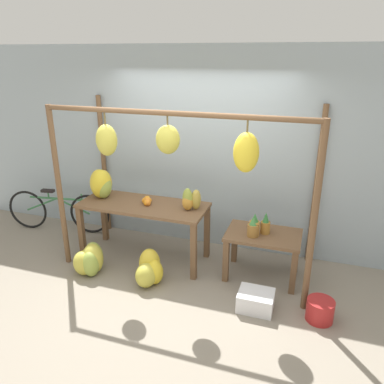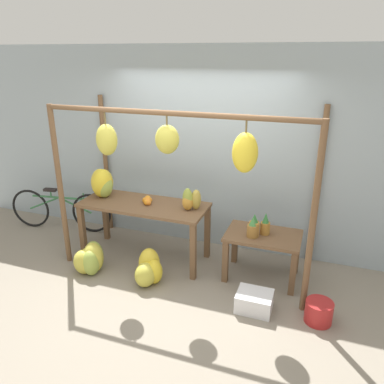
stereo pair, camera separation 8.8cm
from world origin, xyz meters
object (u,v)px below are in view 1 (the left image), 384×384
(banana_pile_ground_left, at_px, (91,260))
(parked_bicycle, at_px, (58,211))
(pineapple_cluster, at_px, (257,226))
(blue_bucket, at_px, (320,310))
(banana_pile_on_table, at_px, (102,184))
(fruit_crate_white, at_px, (256,301))
(orange_pile, at_px, (147,201))
(banana_pile_ground_right, at_px, (149,270))
(papaya_pile, at_px, (191,200))

(banana_pile_ground_left, relative_size, parked_bicycle, 0.28)
(pineapple_cluster, relative_size, blue_bucket, 0.98)
(pineapple_cluster, bearing_deg, banana_pile_on_table, 178.33)
(banana_pile_on_table, xyz_separation_m, fruit_crate_white, (2.28, -0.68, -0.89))
(pineapple_cluster, bearing_deg, parked_bicycle, 173.71)
(orange_pile, xyz_separation_m, banana_pile_ground_right, (0.26, -0.56, -0.67))
(banana_pile_on_table, height_order, papaya_pile, banana_pile_on_table)
(banana_pile_ground_right, relative_size, fruit_crate_white, 1.23)
(orange_pile, distance_m, pineapple_cluster, 1.48)
(banana_pile_on_table, distance_m, parked_bicycle, 1.25)
(banana_pile_on_table, height_order, banana_pile_ground_right, banana_pile_on_table)
(banana_pile_ground_right, bearing_deg, banana_pile_ground_left, -177.74)
(banana_pile_ground_left, xyz_separation_m, fruit_crate_white, (2.15, -0.06, -0.08))
(parked_bicycle, bearing_deg, banana_pile_ground_left, -38.05)
(papaya_pile, bearing_deg, pineapple_cluster, -2.61)
(banana_pile_on_table, xyz_separation_m, banana_pile_ground_left, (0.14, -0.62, -0.81))
(banana_pile_on_table, relative_size, blue_bucket, 1.40)
(banana_pile_on_table, xyz_separation_m, pineapple_cluster, (2.16, -0.06, -0.28))
(orange_pile, xyz_separation_m, parked_bicycle, (-1.71, 0.31, -0.51))
(banana_pile_on_table, xyz_separation_m, orange_pile, (0.69, -0.02, -0.15))
(banana_pile_on_table, distance_m, banana_pile_ground_right, 1.39)
(banana_pile_on_table, bearing_deg, pineapple_cluster, -1.67)
(orange_pile, bearing_deg, blue_bucket, -15.36)
(pineapple_cluster, distance_m, banana_pile_ground_right, 1.43)
(papaya_pile, bearing_deg, fruit_crate_white, -33.72)
(parked_bicycle, bearing_deg, pineapple_cluster, -6.29)
(orange_pile, bearing_deg, banana_pile_ground_right, -64.96)
(banana_pile_ground_right, xyz_separation_m, parked_bicycle, (-1.97, 0.88, 0.17))
(pineapple_cluster, bearing_deg, banana_pile_ground_left, -164.61)
(parked_bicycle, bearing_deg, papaya_pile, -7.65)
(orange_pile, relative_size, papaya_pile, 0.69)
(banana_pile_ground_left, bearing_deg, banana_pile_ground_right, 2.26)
(pineapple_cluster, bearing_deg, blue_bucket, -36.21)
(orange_pile, height_order, papaya_pile, papaya_pile)
(banana_pile_ground_left, xyz_separation_m, papaya_pile, (1.16, 0.60, 0.75))
(parked_bicycle, xyz_separation_m, papaya_pile, (2.32, -0.31, 0.59))
(fruit_crate_white, relative_size, blue_bucket, 1.35)
(banana_pile_ground_right, bearing_deg, orange_pile, 115.04)
(banana_pile_on_table, bearing_deg, papaya_pile, -1.05)
(parked_bicycle, height_order, papaya_pile, papaya_pile)
(banana_pile_ground_left, bearing_deg, papaya_pile, 27.17)
(orange_pile, xyz_separation_m, fruit_crate_white, (1.60, -0.66, -0.74))
(banana_pile_ground_left, distance_m, papaya_pile, 1.51)
(banana_pile_ground_left, xyz_separation_m, parked_bicycle, (-1.16, 0.91, 0.16))
(banana_pile_on_table, distance_m, fruit_crate_white, 2.54)
(pineapple_cluster, relative_size, banana_pile_ground_right, 0.59)
(orange_pile, height_order, banana_pile_ground_left, orange_pile)
(pineapple_cluster, xyz_separation_m, papaya_pile, (-0.86, 0.04, 0.22))
(banana_pile_on_table, xyz_separation_m, parked_bicycle, (-1.03, 0.29, -0.66))
(banana_pile_ground_right, height_order, blue_bucket, banana_pile_ground_right)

